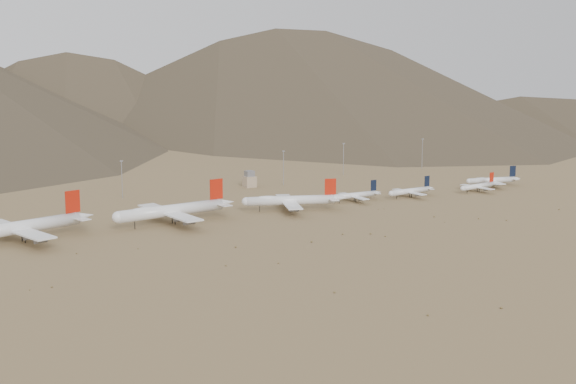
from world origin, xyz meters
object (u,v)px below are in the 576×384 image
narrowbody_a (356,195)px  widebody_east (291,200)px  widebody_centre (172,210)px  control_tower (250,180)px  widebody_west (21,227)px  narrowbody_b (411,191)px

narrowbody_a → widebody_east: bearing=-173.5°
widebody_centre → control_tower: bearing=37.1°
widebody_centre → widebody_west: bearing=176.1°
widebody_centre → narrowbody_b: bearing=-6.3°
widebody_centre → narrowbody_b: (172.85, 2.51, -3.70)m
widebody_west → control_tower: 204.82m
widebody_east → narrowbody_b: (94.58, 1.95, -2.41)m
narrowbody_a → control_tower: (-35.06, 86.10, 0.99)m
widebody_centre → control_tower: 133.66m
narrowbody_a → control_tower: narrowbody_a is taller
narrowbody_b → widebody_east: bearing=176.2°
widebody_east → control_tower: 94.34m
widebody_west → widebody_east: widebody_west is taller
narrowbody_a → widebody_west: bearing=-177.5°
control_tower → widebody_east: bearing=-100.6°
widebody_east → narrowbody_b: size_ratio=1.56×
widebody_east → narrowbody_a: bearing=26.6°
widebody_west → narrowbody_a: (214.89, 11.91, -3.80)m
narrowbody_b → widebody_west: bearing=176.6°
narrowbody_a → narrowbody_b: 42.35m
widebody_west → control_tower: (179.83, 98.01, -2.81)m
widebody_centre → narrowbody_a: widebody_centre is taller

